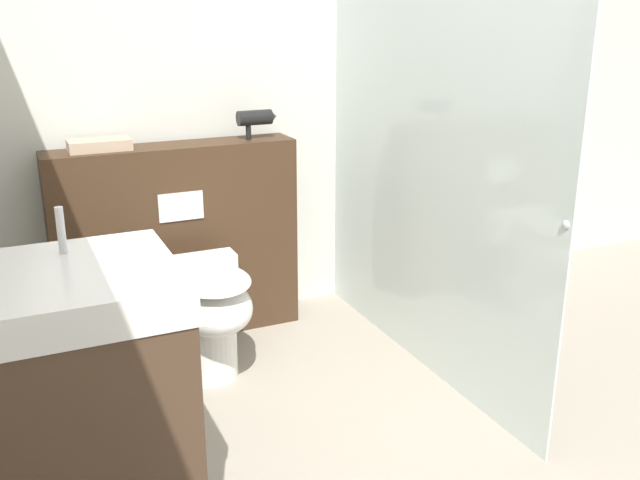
# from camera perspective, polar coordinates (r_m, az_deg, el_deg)

# --- Properties ---
(wall_back) EXTENTS (8.00, 0.06, 2.50)m
(wall_back) POSITION_cam_1_polar(r_m,az_deg,el_deg) (3.86, -6.04, 12.03)
(wall_back) COLOR silver
(wall_back) RESTS_ON ground_plane
(partition_panel) EXTENTS (1.23, 0.24, 1.01)m
(partition_panel) POSITION_cam_1_polar(r_m,az_deg,el_deg) (3.72, -11.31, -0.21)
(partition_panel) COLOR #3D2819
(partition_panel) RESTS_ON ground_plane
(shower_glass) EXTENTS (0.04, 1.86, 1.96)m
(shower_glass) POSITION_cam_1_polar(r_m,az_deg,el_deg) (3.27, 8.50, 6.04)
(shower_glass) COLOR silver
(shower_glass) RESTS_ON ground_plane
(toilet) EXTENTS (0.39, 0.57, 0.53)m
(toilet) POSITION_cam_1_polar(r_m,az_deg,el_deg) (3.30, -8.88, -5.71)
(toilet) COLOR white
(toilet) RESTS_ON ground_plane
(sink_vanity) EXTENTS (0.57, 0.56, 1.11)m
(sink_vanity) POSITION_cam_1_polar(r_m,az_deg,el_deg) (2.27, -18.09, -13.82)
(sink_vanity) COLOR #473323
(sink_vanity) RESTS_ON ground_plane
(hair_drier) EXTENTS (0.21, 0.08, 0.15)m
(hair_drier) POSITION_cam_1_polar(r_m,az_deg,el_deg) (3.68, -5.13, 9.68)
(hair_drier) COLOR black
(hair_drier) RESTS_ON partition_panel
(folded_towel) EXTENTS (0.29, 0.15, 0.05)m
(folded_towel) POSITION_cam_1_polar(r_m,az_deg,el_deg) (3.54, -17.23, 7.29)
(folded_towel) COLOR tan
(folded_towel) RESTS_ON partition_panel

